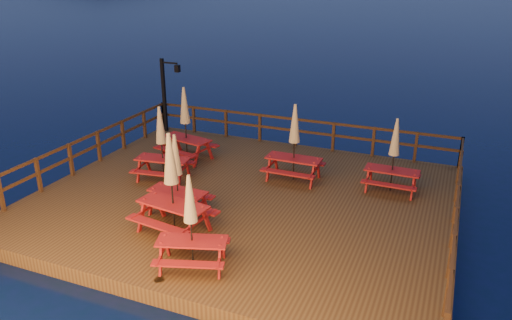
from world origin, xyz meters
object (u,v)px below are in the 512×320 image
Objects in this scene: picnic_table_1 at (294,141)px; picnic_table_0 at (191,221)px; lamp_post at (167,89)px; picnic_table_2 at (185,122)px.

picnic_table_0 is at bearing -94.77° from picnic_table_1.
lamp_post is 10.24m from picnic_table_0.
picnic_table_2 is at bearing -47.67° from lamp_post.
picnic_table_1 is 4.10m from picnic_table_2.
picnic_table_0 is at bearing -55.29° from lamp_post.
lamp_post reaches higher than picnic_table_0.
picnic_table_2 reaches higher than picnic_table_1.
picnic_table_1 is at bearing 7.39° from picnic_table_2.
lamp_post reaches higher than picnic_table_2.
picnic_table_2 is (-3.56, 5.92, 0.17)m from picnic_table_0.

